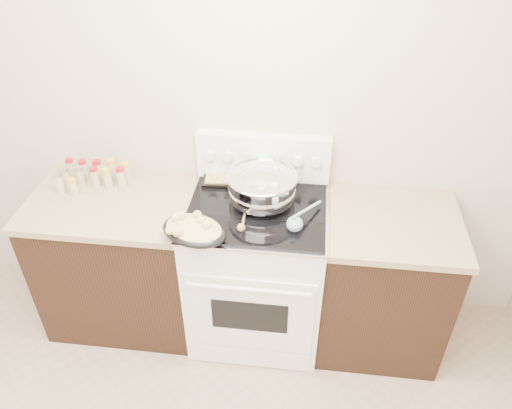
# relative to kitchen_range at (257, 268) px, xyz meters

# --- Properties ---
(room_shell) EXTENTS (4.10, 3.60, 2.75)m
(room_shell) POSITION_rel_kitchen_range_xyz_m (-0.35, -1.42, 1.21)
(room_shell) COLOR beige
(room_shell) RESTS_ON ground
(counter_left) EXTENTS (0.93, 0.67, 0.92)m
(counter_left) POSITION_rel_kitchen_range_xyz_m (-0.83, 0.01, -0.03)
(counter_left) COLOR black
(counter_left) RESTS_ON ground
(counter_right) EXTENTS (0.73, 0.67, 0.92)m
(counter_right) POSITION_rel_kitchen_range_xyz_m (0.73, 0.01, -0.03)
(counter_right) COLOR black
(counter_right) RESTS_ON ground
(kitchen_range) EXTENTS (0.78, 0.73, 1.22)m
(kitchen_range) POSITION_rel_kitchen_range_xyz_m (0.00, 0.00, 0.00)
(kitchen_range) COLOR white
(kitchen_range) RESTS_ON ground
(mixing_bowl) EXTENTS (0.44, 0.44, 0.22)m
(mixing_bowl) POSITION_rel_kitchen_range_xyz_m (0.02, 0.05, 0.54)
(mixing_bowl) COLOR silver
(mixing_bowl) RESTS_ON kitchen_range
(roasting_pan) EXTENTS (0.40, 0.34, 0.11)m
(roasting_pan) POSITION_rel_kitchen_range_xyz_m (-0.28, -0.28, 0.50)
(roasting_pan) COLOR black
(roasting_pan) RESTS_ON kitchen_range
(baking_sheet) EXTENTS (0.38, 0.28, 0.06)m
(baking_sheet) POSITION_rel_kitchen_range_xyz_m (-0.16, 0.28, 0.47)
(baking_sheet) COLOR black
(baking_sheet) RESTS_ON kitchen_range
(wooden_spoon) EXTENTS (0.04, 0.25, 0.04)m
(wooden_spoon) POSITION_rel_kitchen_range_xyz_m (-0.06, -0.16, 0.46)
(wooden_spoon) COLOR #AF7D50
(wooden_spoon) RESTS_ON kitchen_range
(blue_ladle) EXTENTS (0.17, 0.26, 0.11)m
(blue_ladle) POSITION_rel_kitchen_range_xyz_m (0.22, -0.15, 0.49)
(blue_ladle) COLOR #80A5BE
(blue_ladle) RESTS_ON kitchen_range
(spice_jars) EXTENTS (0.38, 0.25, 0.13)m
(spice_jars) POSITION_rel_kitchen_range_xyz_m (-0.98, 0.14, 0.49)
(spice_jars) COLOR #BFB28C
(spice_jars) RESTS_ON counter_left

